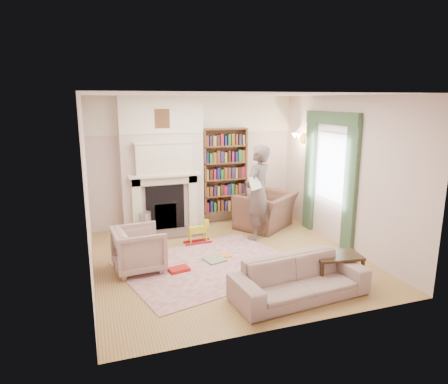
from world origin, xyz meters
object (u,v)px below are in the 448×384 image
object	(u,v)px
rocking_horse	(197,232)
bookcase	(225,171)
man_reading	(258,193)
sofa	(299,279)
paraffin_heater	(145,225)
armchair_reading	(265,210)
coffee_table	(336,268)
armchair_left	(139,249)

from	to	relation	value
rocking_horse	bookcase	bearing A→B (deg)	49.67
bookcase	man_reading	bearing A→B (deg)	-79.18
sofa	rocking_horse	world-z (taller)	sofa
paraffin_heater	armchair_reading	bearing A→B (deg)	-2.23
coffee_table	rocking_horse	world-z (taller)	rocking_horse
bookcase	sofa	xyz separation A→B (m)	(-0.17, -3.74, -0.89)
rocking_horse	armchair_left	bearing A→B (deg)	-145.52
bookcase	armchair_left	bearing A→B (deg)	-136.35
armchair_reading	armchair_left	distance (m)	3.19
armchair_left	paraffin_heater	size ratio (longest dim) A/B	1.43
armchair_left	paraffin_heater	bearing A→B (deg)	-16.72
man_reading	rocking_horse	distance (m)	1.41
armchair_left	armchair_reading	bearing A→B (deg)	-69.44
sofa	paraffin_heater	bearing A→B (deg)	112.89
armchair_left	man_reading	size ratio (longest dim) A/B	0.42
armchair_reading	rocking_horse	bearing A→B (deg)	-19.83
paraffin_heater	rocking_horse	size ratio (longest dim) A/B	1.05
armchair_reading	rocking_horse	size ratio (longest dim) A/B	2.24
armchair_reading	man_reading	distance (m)	0.94
paraffin_heater	rocking_horse	distance (m)	1.09
armchair_reading	sofa	bearing A→B (deg)	37.44
armchair_left	sofa	distance (m)	2.61
sofa	rocking_horse	bearing A→B (deg)	101.77
armchair_left	man_reading	bearing A→B (deg)	-77.24
coffee_table	paraffin_heater	size ratio (longest dim) A/B	1.27
bookcase	armchair_left	world-z (taller)	bookcase
man_reading	paraffin_heater	world-z (taller)	man_reading
armchair_reading	sofa	world-z (taller)	armchair_reading
bookcase	armchair_reading	distance (m)	1.26
armchair_left	rocking_horse	size ratio (longest dim) A/B	1.51
man_reading	coffee_table	xyz separation A→B (m)	(0.35, -2.20, -0.71)
man_reading	coffee_table	distance (m)	2.34
sofa	man_reading	distance (m)	2.57
coffee_table	paraffin_heater	xyz separation A→B (m)	(-2.47, 2.90, 0.05)
armchair_left	rocking_horse	xyz separation A→B (m)	(1.21, 0.88, -0.13)
armchair_reading	man_reading	xyz separation A→B (m)	(-0.45, -0.60, 0.56)
coffee_table	rocking_horse	xyz separation A→B (m)	(-1.56, 2.30, 0.00)
armchair_left	man_reading	world-z (taller)	man_reading
man_reading	rocking_horse	xyz separation A→B (m)	(-1.21, 0.10, -0.71)
armchair_reading	coffee_table	bearing A→B (deg)	51.29
armchair_left	sofa	bearing A→B (deg)	-134.85
armchair_left	coffee_table	world-z (taller)	armchair_left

